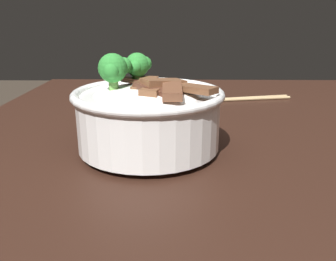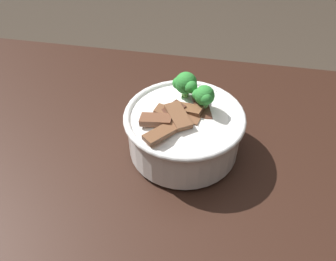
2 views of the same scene
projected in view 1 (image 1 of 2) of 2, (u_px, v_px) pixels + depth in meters
The scene contains 2 objects.
rice_bowl at pixel (148, 111), 0.49m from camera, with size 0.21×0.21×0.14m.
chopsticks_pair at pixel (246, 99), 0.81m from camera, with size 0.06×0.21×0.01m.
Camera 1 is at (0.30, -0.08, 0.96)m, focal length 36.90 mm.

